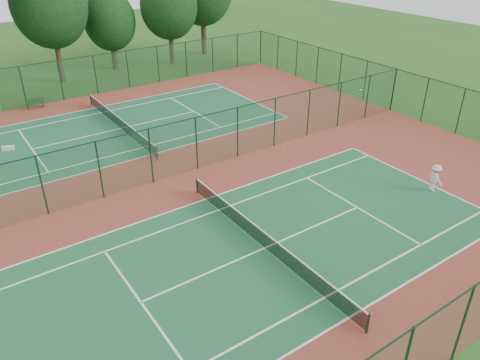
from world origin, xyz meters
name	(u,v)px	position (x,y,z in m)	size (l,w,h in m)	color
ground	(176,175)	(0.00, 0.00, 0.00)	(120.00, 120.00, 0.00)	#255319
red_pad	(176,175)	(0.00, 0.00, 0.01)	(40.00, 36.00, 0.01)	brown
court_near	(264,248)	(0.00, -9.00, 0.01)	(23.77, 10.97, 0.01)	#1B5834
court_far	(120,129)	(0.00, 9.00, 0.01)	(23.77, 10.97, 0.01)	#1C593A
fence_north	(78,77)	(0.00, 18.00, 1.76)	(40.00, 0.09, 3.50)	#194C2A
fence_south	(435,345)	(0.00, -18.00, 1.76)	(40.00, 0.09, 3.50)	#174728
fence_east	(393,90)	(20.00, 0.00, 1.76)	(0.09, 36.00, 3.50)	#1B5131
fence_divider	(174,149)	(0.00, 0.00, 1.76)	(40.00, 0.09, 3.50)	#194C29
tennis_net_near	(265,239)	(0.00, -9.00, 0.54)	(0.10, 12.90, 0.97)	#13361D
tennis_net_far	(119,122)	(0.00, 9.00, 0.54)	(0.10, 12.90, 0.97)	#153B23
player_near	(435,178)	(11.38, -10.18, 0.85)	(1.07, 0.61, 1.65)	silver
bench	(35,103)	(-4.09, 17.23, 0.46)	(1.44, 0.46, 0.88)	#133718
kit_bag	(8,148)	(-7.76, 9.77, 0.16)	(0.78, 0.29, 0.29)	silver
stray_ball_a	(206,174)	(1.60, -0.93, 0.04)	(0.07, 0.07, 0.07)	#CEE735
stray_ball_b	(284,148)	(7.95, -0.77, 0.04)	(0.07, 0.07, 0.07)	#D2E735
stray_ball_c	(130,192)	(-3.20, -0.39, 0.05)	(0.07, 0.07, 0.07)	gold
evergreen_row	(66,79)	(0.50, 24.25, 0.00)	(39.00, 5.00, 12.00)	black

